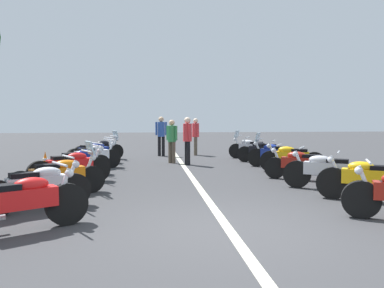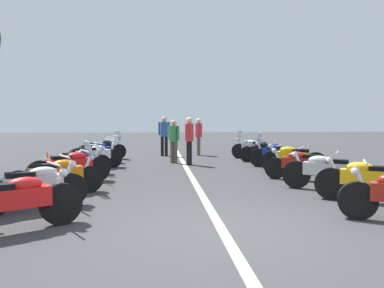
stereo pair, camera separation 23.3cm
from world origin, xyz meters
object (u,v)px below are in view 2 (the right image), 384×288
at_px(motorcycle_left_row_2, 57,175).
at_px(motorcycle_right_row_6, 265,151).
at_px(traffic_cone_0, 315,162).
at_px(bystander_0, 164,133).
at_px(motorcycle_right_row_7, 254,148).
at_px(motorcycle_left_row_1, 34,186).
at_px(bystander_2, 174,138).
at_px(motorcycle_left_row_5, 94,156).
at_px(motorcycle_left_row_4, 80,162).
at_px(motorcycle_right_row_3, 303,164).
at_px(motorcycle_left_row_7, 102,149).
at_px(motorcycle_left_row_3, 71,166).
at_px(motorcycle_left_row_0, 14,202).
at_px(motorcycle_right_row_2, 326,171).
at_px(traffic_cone_1, 47,160).
at_px(motorcycle_right_row_4, 293,158).
at_px(motorcycle_left_row_6, 96,152).
at_px(motorcycle_right_row_1, 368,180).
at_px(motorcycle_right_row_5, 277,154).
at_px(bystander_1, 199,134).

relative_size(motorcycle_left_row_2, motorcycle_right_row_6, 1.02).
bearing_deg(traffic_cone_0, bystander_0, 42.89).
bearing_deg(motorcycle_right_row_7, motorcycle_left_row_1, 86.50).
bearing_deg(bystander_2, motorcycle_left_row_5, 165.31).
xyz_separation_m(motorcycle_left_row_2, motorcycle_left_row_4, (2.77, 0.06, -0.01)).
xyz_separation_m(motorcycle_right_row_3, bystander_2, (4.41, 3.37, 0.52)).
bearing_deg(bystander_2, motorcycle_right_row_6, -49.01).
distance_m(motorcycle_left_row_5, motorcycle_left_row_7, 2.89).
distance_m(motorcycle_left_row_3, motorcycle_left_row_7, 5.64).
bearing_deg(motorcycle_right_row_7, motorcycle_left_row_0, 90.98).
bearing_deg(motorcycle_left_row_1, motorcycle_right_row_7, 23.31).
xyz_separation_m(motorcycle_left_row_2, motorcycle_left_row_7, (7.19, 0.04, 0.00)).
relative_size(motorcycle_left_row_3, motorcycle_right_row_6, 1.03).
distance_m(motorcycle_right_row_2, traffic_cone_1, 8.96).
relative_size(motorcycle_left_row_1, motorcycle_left_row_5, 1.02).
xyz_separation_m(motorcycle_left_row_3, motorcycle_left_row_5, (2.76, -0.15, -0.01)).
height_order(motorcycle_left_row_3, traffic_cone_1, motorcycle_left_row_3).
bearing_deg(bystander_2, motorcycle_left_row_4, -177.70).
xyz_separation_m(motorcycle_left_row_0, motorcycle_left_row_5, (7.04, -0.04, -0.01)).
bearing_deg(motorcycle_left_row_5, motorcycle_right_row_4, -50.71).
distance_m(motorcycle_left_row_6, motorcycle_right_row_1, 9.55).
xyz_separation_m(motorcycle_left_row_5, motorcycle_left_row_6, (1.37, 0.15, -0.00)).
xyz_separation_m(motorcycle_left_row_3, motorcycle_right_row_3, (-0.04, -6.26, -0.02)).
bearing_deg(motorcycle_left_row_2, motorcycle_right_row_5, 5.03).
bearing_deg(motorcycle_left_row_2, motorcycle_left_row_6, 62.02).
bearing_deg(traffic_cone_0, motorcycle_left_row_2, 115.25).
relative_size(traffic_cone_0, bystander_1, 0.36).
height_order(motorcycle_right_row_5, motorcycle_right_row_7, motorcycle_right_row_5).
xyz_separation_m(motorcycle_left_row_6, motorcycle_right_row_4, (-2.72, -6.49, 0.01)).
height_order(motorcycle_left_row_7, motorcycle_right_row_5, motorcycle_right_row_5).
relative_size(motorcycle_right_row_2, bystander_1, 1.08).
bearing_deg(motorcycle_left_row_0, motorcycle_right_row_4, 9.86).
xyz_separation_m(motorcycle_left_row_2, motorcycle_right_row_1, (-1.28, -6.48, 0.01)).
distance_m(motorcycle_right_row_5, motorcycle_right_row_7, 2.83).
distance_m(motorcycle_left_row_5, motorcycle_left_row_6, 1.38).
distance_m(motorcycle_right_row_5, bystander_0, 5.94).
bearing_deg(motorcycle_left_row_7, bystander_2, -55.41).
bearing_deg(bystander_1, traffic_cone_1, -129.10).
height_order(motorcycle_right_row_1, motorcycle_right_row_6, motorcycle_right_row_1).
bearing_deg(motorcycle_left_row_6, bystander_1, 0.71).
distance_m(motorcycle_left_row_6, motorcycle_left_row_7, 1.51).
relative_size(motorcycle_left_row_1, motorcycle_left_row_2, 0.94).
relative_size(motorcycle_left_row_0, motorcycle_left_row_3, 0.95).
bearing_deg(traffic_cone_1, motorcycle_right_row_5, -93.17).
relative_size(motorcycle_left_row_2, motorcycle_left_row_6, 1.09).
distance_m(motorcycle_left_row_5, motorcycle_right_row_4, 6.49).
bearing_deg(motorcycle_right_row_5, motorcycle_left_row_0, 80.51).
bearing_deg(traffic_cone_0, motorcycle_right_row_6, 24.80).
bearing_deg(bystander_2, motorcycle_left_row_1, -156.91).
bearing_deg(motorcycle_left_row_7, motorcycle_left_row_5, -118.96).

